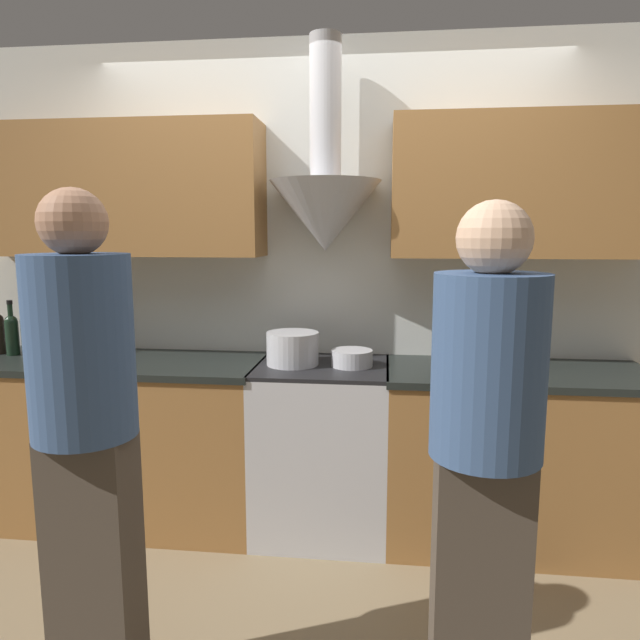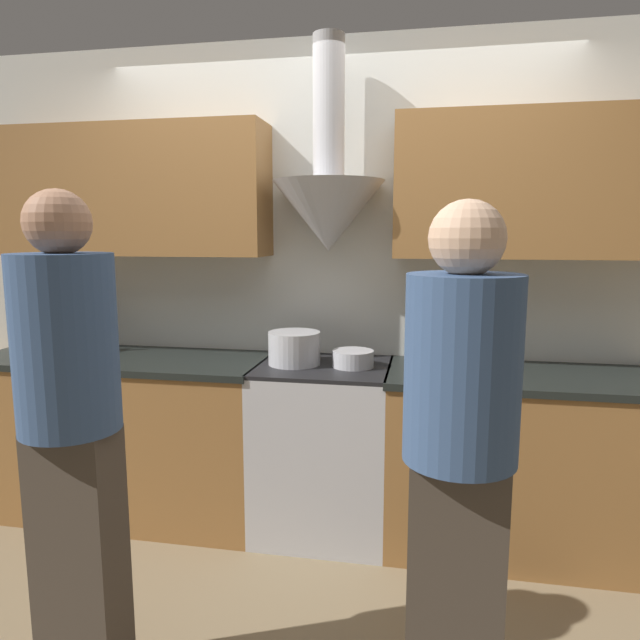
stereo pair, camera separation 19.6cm
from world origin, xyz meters
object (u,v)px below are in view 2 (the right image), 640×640
Objects in this scene: wine_bottle_1 at (28,329)px; stock_pot at (294,348)px; wine_bottle_0 at (16,327)px; mixing_bowl at (353,359)px; orange_fruit at (500,367)px; person_foreground_left at (71,425)px; wine_bottle_4 at (75,329)px; stove_range at (324,448)px; wine_bottle_2 at (43,328)px; person_foreground_right at (459,459)px; wine_bottle_3 at (56,328)px.

wine_bottle_1 is 1.59m from stock_pot.
wine_bottle_1 is at bearing -11.86° from wine_bottle_0.
mixing_bowl is 2.59× the size of orange_fruit.
person_foreground_left is (1.12, -1.26, -0.07)m from wine_bottle_1.
wine_bottle_4 is 1.29m from stock_pot.
wine_bottle_2 reaches higher than stove_range.
wine_bottle_1 is (-1.74, 0.05, 0.57)m from stove_range.
person_foreground_right is (2.46, -1.27, -0.10)m from wine_bottle_0.
stove_range is 2.93× the size of wine_bottle_1.
wine_bottle_4 is 2.41m from person_foreground_right.
mixing_bowl is (0.15, -0.01, 0.49)m from stove_range.
mixing_bowl is at bearing 57.38° from person_foreground_left.
wine_bottle_1 is 1.14× the size of stock_pot.
wine_bottle_0 is 2.00m from mixing_bowl.
wine_bottle_3 is at bearing -177.36° from wine_bottle_4.
wine_bottle_2 is at bearing 150.99° from person_foreground_right.
wine_bottle_2 reaches higher than mixing_bowl.
person_foreground_right reaches higher than wine_bottle_1.
stock_pot reaches higher than stove_range.
wine_bottle_1 is 1.46× the size of mixing_bowl.
wine_bottle_0 is 0.28m from wine_bottle_3.
wine_bottle_2 is at bearing 178.02° from stove_range.
mixing_bowl reaches higher than orange_fruit.
wine_bottle_0 is at bearing 177.46° from stock_pot.
wine_bottle_4 is 1.60m from mixing_bowl.
mixing_bowl is (1.81, -0.07, -0.09)m from wine_bottle_2.
stock_pot is 0.16× the size of person_foreground_right.
stock_pot is 3.31× the size of orange_fruit.
orange_fruit is at bearing -2.81° from wine_bottle_2.
wine_bottle_2 is (0.19, -0.01, 0.00)m from wine_bottle_0.
orange_fruit is (2.31, -0.12, -0.09)m from wine_bottle_4.
wine_bottle_4 is 1.58× the size of mixing_bowl.
person_foreground_left reaches higher than wine_bottle_4.
wine_bottle_2 is (-1.65, 0.06, 0.58)m from stove_range.
wine_bottle_0 is 1.54× the size of mixing_bowl.
wine_bottle_0 is 1.20× the size of stock_pot.
stove_range is 2.79× the size of wine_bottle_0.
stock_pot is at bearing -1.96° from wine_bottle_1.
stock_pot is 0.31m from mixing_bowl.
wine_bottle_2 is (0.09, 0.01, 0.01)m from wine_bottle_1.
mixing_bowl is at bearing -1.77° from wine_bottle_3.
orange_fruit is at bearing -2.61° from wine_bottle_3.
wine_bottle_4 is at bearing 177.56° from stock_pot.
wine_bottle_1 is 0.93× the size of wine_bottle_4.
mixing_bowl is at bearing -2.08° from wine_bottle_4.
person_foreground_left is (-0.46, -1.21, -0.03)m from stock_pot.
stock_pot is (1.29, -0.06, -0.05)m from wine_bottle_4.
wine_bottle_3 is 0.11m from wine_bottle_4.
wine_bottle_0 is 0.97× the size of wine_bottle_4.
wine_bottle_4 is at bearing -2.86° from wine_bottle_0.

